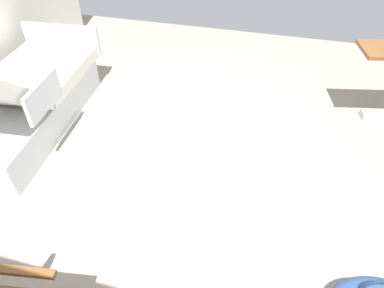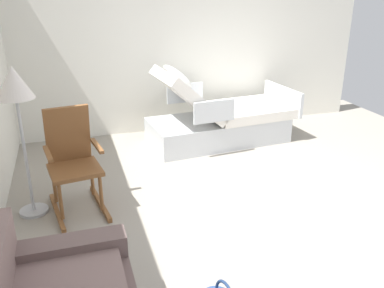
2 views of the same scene
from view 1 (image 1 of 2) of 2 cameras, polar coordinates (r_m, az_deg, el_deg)
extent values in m
plane|color=gray|center=(3.34, 0.14, -3.39)|extent=(6.54, 6.54, 0.00)
cube|color=silver|center=(4.10, -25.82, 4.68)|extent=(1.05, 2.01, 0.35)
cube|color=white|center=(4.31, -23.73, 11.03)|extent=(1.02, 1.24, 0.14)
cube|color=silver|center=(3.39, -23.32, 7.24)|extent=(0.09, 0.56, 0.28)
cube|color=silver|center=(4.72, -20.68, 15.90)|extent=(0.95, 0.14, 0.36)
cylinder|color=black|center=(3.50, -26.51, -5.14)|extent=(0.10, 0.10, 0.10)
cylinder|color=black|center=(4.56, -16.68, 9.03)|extent=(0.10, 0.10, 0.10)
cylinder|color=black|center=(4.90, -24.48, 9.32)|extent=(0.10, 0.10, 0.10)
cube|color=brown|center=(2.09, -26.63, -18.26)|extent=(0.39, 0.10, 0.03)
cylinder|color=black|center=(4.36, 26.58, 4.24)|extent=(0.07, 0.07, 0.06)
camera|label=2|loc=(2.80, 92.24, -6.27)|focal=38.72mm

